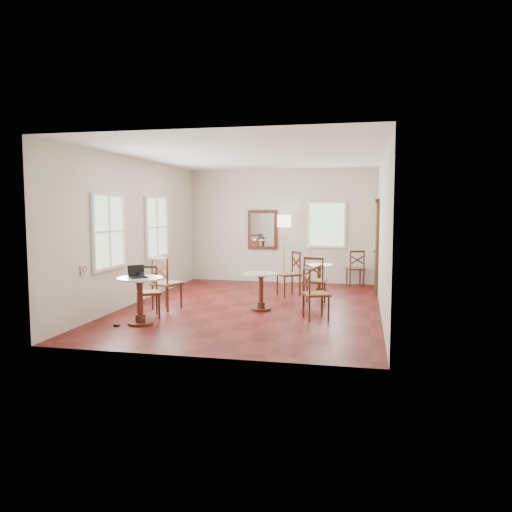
{
  "coord_description": "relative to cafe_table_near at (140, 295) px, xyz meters",
  "views": [
    {
      "loc": [
        2.16,
        -9.75,
        1.99
      ],
      "look_at": [
        0.0,
        0.3,
        1.0
      ],
      "focal_mm": 35.3,
      "sensor_mm": 36.0,
      "label": 1
    }
  ],
  "objects": [
    {
      "name": "chair_mid_b",
      "position": [
        2.87,
        1.03,
        -0.04
      ],
      "size": [
        0.57,
        0.57,
        0.94
      ],
      "rotation": [
        0.0,
        0.0,
        1.99
      ],
      "color": "#3E1D0F",
      "rests_on": "ground"
    },
    {
      "name": "power_adapter",
      "position": [
        -0.33,
        -0.23,
        -0.48
      ],
      "size": [
        0.1,
        0.06,
        0.04
      ],
      "primitive_type": "cube",
      "color": "black",
      "rests_on": "ground"
    },
    {
      "name": "floor_lamp",
      "position": [
        1.68,
        5.06,
        1.02
      ],
      "size": [
        0.35,
        0.35,
        1.8
      ],
      "color": "#BF8C3F",
      "rests_on": "ground"
    },
    {
      "name": "chair_back_a",
      "position": [
        3.51,
        5.1,
        -0.04
      ],
      "size": [
        0.52,
        0.52,
        0.92
      ],
      "rotation": [
        0.0,
        0.0,
        3.41
      ],
      "color": "#3E1D0F",
      "rests_on": "ground"
    },
    {
      "name": "chair_near_a",
      "position": [
        -0.07,
        1.31,
        0.02
      ],
      "size": [
        0.62,
        0.62,
        1.04
      ],
      "rotation": [
        0.0,
        0.0,
        2.79
      ],
      "color": "#3E1D0F",
      "rests_on": "ground"
    },
    {
      "name": "mouse",
      "position": [
        0.01,
        -0.03,
        0.33
      ],
      "size": [
        0.12,
        0.08,
        0.04
      ],
      "primitive_type": "ellipsoid",
      "rotation": [
        0.0,
        0.0,
        0.14
      ],
      "color": "black",
      "rests_on": "cafe_table_near"
    },
    {
      "name": "chair_back_b",
      "position": [
        2.08,
        3.35,
        -0.0
      ],
      "size": [
        0.64,
        0.64,
        1.0
      ],
      "rotation": [
        0.0,
        0.0,
        -0.96
      ],
      "color": "#3E1D0F",
      "rests_on": "ground"
    },
    {
      "name": "navy_mug",
      "position": [
        0.0,
        0.03,
        0.35
      ],
      "size": [
        0.11,
        0.08,
        0.09
      ],
      "color": "black",
      "rests_on": "cafe_table_near"
    },
    {
      "name": "laptop",
      "position": [
        -0.04,
        -0.01,
        0.36
      ],
      "size": [
        0.37,
        0.37,
        0.2
      ],
      "rotation": [
        0.0,
        0.0,
        0.76
      ],
      "color": "black",
      "rests_on": "cafe_table_near"
    },
    {
      "name": "cafe_table_near",
      "position": [
        0.0,
        0.0,
        0.0
      ],
      "size": [
        0.77,
        0.77,
        0.81
      ],
      "color": "#3E1D0F",
      "rests_on": "ground"
    },
    {
      "name": "room_shell",
      "position": [
        1.48,
        2.18,
        1.39
      ],
      "size": [
        5.02,
        7.02,
        3.01
      ],
      "color": "beige",
      "rests_on": "ground"
    },
    {
      "name": "cafe_table_mid",
      "position": [
        1.77,
        1.64,
        -0.05
      ],
      "size": [
        0.69,
        0.69,
        0.72
      ],
      "color": "#3E1D0F",
      "rests_on": "ground"
    },
    {
      "name": "chair_near_b",
      "position": [
        -0.13,
        0.6,
        -0.04
      ],
      "size": [
        0.58,
        0.58,
        0.93
      ],
      "rotation": [
        0.0,
        0.0,
        0.53
      ],
      "color": "#3E1D0F",
      "rests_on": "ground"
    },
    {
      "name": "water_glass",
      "position": [
        0.09,
        0.05,
        0.36
      ],
      "size": [
        0.06,
        0.06,
        0.1
      ],
      "primitive_type": "cylinder",
      "color": "white",
      "rests_on": "cafe_table_near"
    },
    {
      "name": "chair_mid_a",
      "position": [
        2.73,
        2.42,
        -0.01
      ],
      "size": [
        0.48,
        0.48,
        1.0
      ],
      "rotation": [
        0.0,
        0.0,
        3.09
      ],
      "color": "#3E1D0F",
      "rests_on": "ground"
    },
    {
      "name": "ground",
      "position": [
        1.54,
        1.91,
        -0.5
      ],
      "size": [
        7.0,
        7.0,
        0.0
      ],
      "primitive_type": "plane",
      "color": "#5B120F",
      "rests_on": "ground"
    },
    {
      "name": "cafe_table_back",
      "position": [
        2.72,
        3.66,
        -0.07
      ],
      "size": [
        0.66,
        0.66,
        0.7
      ],
      "color": "#3E1D0F",
      "rests_on": "ground"
    }
  ]
}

